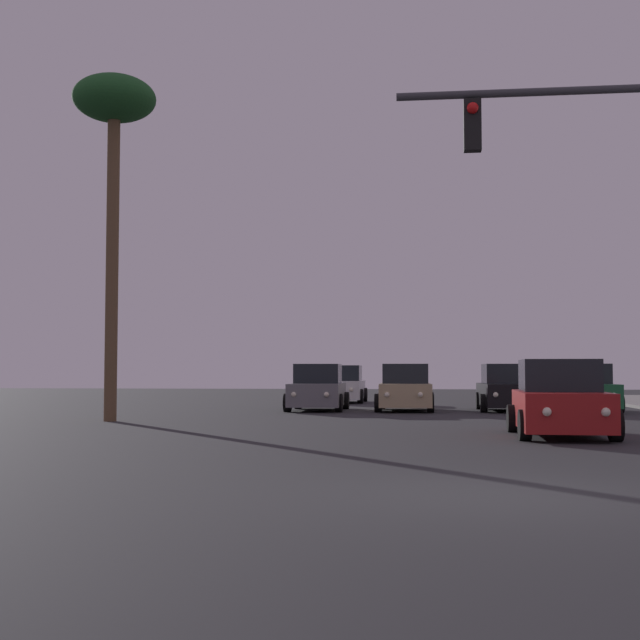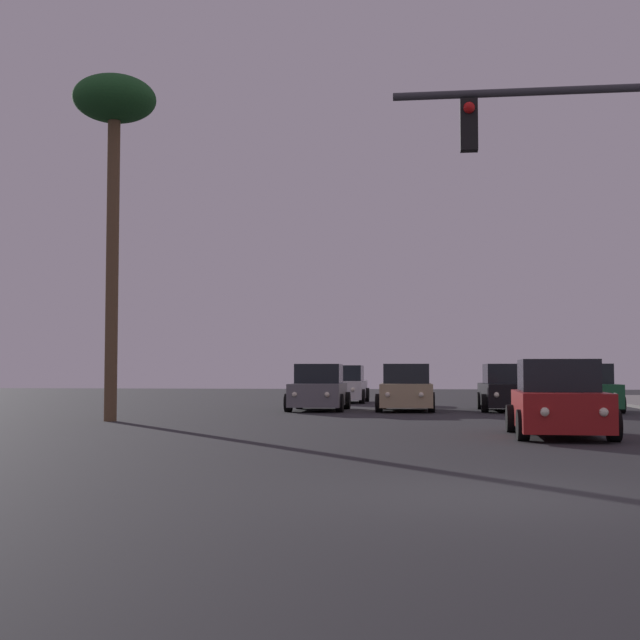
{
  "view_description": "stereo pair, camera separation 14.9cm",
  "coord_description": "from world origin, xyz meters",
  "px_view_note": "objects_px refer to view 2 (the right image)",
  "views": [
    {
      "loc": [
        -0.9,
        -10.48,
        1.43
      ],
      "look_at": [
        -4.01,
        15.38,
        2.92
      ],
      "focal_mm": 50.0,
      "sensor_mm": 36.0,
      "label": 1
    },
    {
      "loc": [
        -0.75,
        -10.46,
        1.43
      ],
      "look_at": [
        -4.01,
        15.38,
        2.92
      ],
      "focal_mm": 50.0,
      "sensor_mm": 36.0,
      "label": 2
    }
  ],
  "objects_px": {
    "car_green": "(586,390)",
    "car_tan": "(406,390)",
    "car_black": "(508,390)",
    "car_grey": "(319,389)",
    "palm_tree_near": "(114,121)",
    "car_red": "(558,401)",
    "car_white": "(345,386)"
  },
  "relations": [
    {
      "from": "car_green",
      "to": "palm_tree_near",
      "type": "xyz_separation_m",
      "value": [
        -14.46,
        -7.77,
        7.92
      ]
    },
    {
      "from": "car_green",
      "to": "car_white",
      "type": "distance_m",
      "value": 12.24
    },
    {
      "from": "car_green",
      "to": "car_black",
      "type": "distance_m",
      "value": 2.68
    },
    {
      "from": "car_green",
      "to": "car_black",
      "type": "xyz_separation_m",
      "value": [
        -2.67,
        0.27,
        0.0
      ]
    },
    {
      "from": "car_green",
      "to": "car_white",
      "type": "bearing_deg",
      "value": -40.14
    },
    {
      "from": "car_white",
      "to": "car_black",
      "type": "bearing_deg",
      "value": 130.32
    },
    {
      "from": "car_tan",
      "to": "car_red",
      "type": "xyz_separation_m",
      "value": [
        3.66,
        -12.2,
        0.0
      ]
    },
    {
      "from": "car_green",
      "to": "car_tan",
      "type": "xyz_separation_m",
      "value": [
        -6.29,
        -0.06,
        0.0
      ]
    },
    {
      "from": "car_tan",
      "to": "car_white",
      "type": "xyz_separation_m",
      "value": [
        -3.01,
        8.01,
        0.0
      ]
    },
    {
      "from": "car_green",
      "to": "car_tan",
      "type": "height_order",
      "value": "same"
    },
    {
      "from": "car_tan",
      "to": "car_red",
      "type": "bearing_deg",
      "value": 105.07
    },
    {
      "from": "car_black",
      "to": "car_green",
      "type": "bearing_deg",
      "value": 172.04
    },
    {
      "from": "car_black",
      "to": "palm_tree_near",
      "type": "distance_m",
      "value": 16.32
    },
    {
      "from": "car_white",
      "to": "car_black",
      "type": "relative_size",
      "value": 0.99
    },
    {
      "from": "car_tan",
      "to": "car_black",
      "type": "distance_m",
      "value": 3.64
    },
    {
      "from": "car_grey",
      "to": "car_green",
      "type": "relative_size",
      "value": 1.0
    },
    {
      "from": "car_black",
      "to": "palm_tree_near",
      "type": "bearing_deg",
      "value": 32.19
    },
    {
      "from": "car_red",
      "to": "palm_tree_near",
      "type": "relative_size",
      "value": 0.43
    },
    {
      "from": "car_grey",
      "to": "car_tan",
      "type": "bearing_deg",
      "value": 179.86
    },
    {
      "from": "car_tan",
      "to": "car_black",
      "type": "xyz_separation_m",
      "value": [
        3.62,
        0.33,
        0.0
      ]
    },
    {
      "from": "car_green",
      "to": "car_red",
      "type": "bearing_deg",
      "value": 78.33
    },
    {
      "from": "car_tan",
      "to": "car_white",
      "type": "relative_size",
      "value": 1.0
    },
    {
      "from": "car_green",
      "to": "palm_tree_near",
      "type": "bearing_deg",
      "value": 28.68
    },
    {
      "from": "car_green",
      "to": "car_red",
      "type": "distance_m",
      "value": 12.54
    },
    {
      "from": "car_white",
      "to": "palm_tree_near",
      "type": "bearing_deg",
      "value": 71.38
    },
    {
      "from": "car_white",
      "to": "palm_tree_near",
      "type": "relative_size",
      "value": 0.43
    },
    {
      "from": "car_red",
      "to": "car_white",
      "type": "relative_size",
      "value": 1.0
    },
    {
      "from": "car_black",
      "to": "car_white",
      "type": "bearing_deg",
      "value": -51.33
    },
    {
      "from": "car_red",
      "to": "car_black",
      "type": "relative_size",
      "value": 1.0
    },
    {
      "from": "car_red",
      "to": "car_white",
      "type": "distance_m",
      "value": 21.29
    },
    {
      "from": "car_grey",
      "to": "car_white",
      "type": "xyz_separation_m",
      "value": [
        0.15,
        8.09,
        0.0
      ]
    },
    {
      "from": "car_tan",
      "to": "car_white",
      "type": "bearing_deg",
      "value": -71.04
    }
  ]
}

